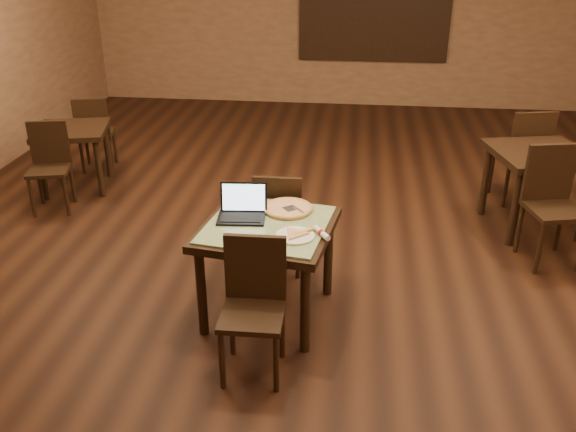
# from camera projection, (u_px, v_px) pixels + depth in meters

# --- Properties ---
(ground) EXTENTS (10.00, 10.00, 0.00)m
(ground) POSITION_uv_depth(u_px,v_px,m) (317.00, 245.00, 5.69)
(ground) COLOR black
(ground) RESTS_ON ground
(wall_back) EXTENTS (8.00, 0.02, 3.00)m
(wall_back) POSITION_uv_depth(u_px,v_px,m) (342.00, 10.00, 9.52)
(wall_back) COLOR #966D4C
(wall_back) RESTS_ON ground
(mural) EXTENTS (2.34, 0.05, 1.64)m
(mural) POSITION_uv_depth(u_px,v_px,m) (375.00, 7.00, 9.41)
(mural) COLOR #245387
(mural) RESTS_ON wall_back
(tiled_table) EXTENTS (1.05, 1.05, 0.76)m
(tiled_table) POSITION_uv_depth(u_px,v_px,m) (268.00, 236.00, 4.43)
(tiled_table) COLOR black
(tiled_table) RESTS_ON ground
(chair_main_near) EXTENTS (0.41, 0.41, 0.93)m
(chair_main_near) POSITION_uv_depth(u_px,v_px,m) (254.00, 299.00, 3.94)
(chair_main_near) COLOR black
(chair_main_near) RESTS_ON ground
(chair_main_far) EXTENTS (0.40, 0.40, 0.91)m
(chair_main_far) POSITION_uv_depth(u_px,v_px,m) (279.00, 217.00, 5.05)
(chair_main_far) COLOR black
(chair_main_far) RESTS_ON ground
(laptop) EXTENTS (0.36, 0.30, 0.24)m
(laptop) POSITION_uv_depth(u_px,v_px,m) (242.00, 208.00, 4.48)
(laptop) COLOR black
(laptop) RESTS_ON tiled_table
(plate) EXTENTS (0.27, 0.27, 0.01)m
(plate) POSITION_uv_depth(u_px,v_px,m) (295.00, 236.00, 4.20)
(plate) COLOR white
(plate) RESTS_ON tiled_table
(pizza_slice) EXTENTS (0.29, 0.29, 0.02)m
(pizza_slice) POSITION_uv_depth(u_px,v_px,m) (295.00, 234.00, 4.19)
(pizza_slice) COLOR #FAEAA7
(pizza_slice) RESTS_ON plate
(pizza_pan) EXTENTS (0.36, 0.36, 0.01)m
(pizza_pan) POSITION_uv_depth(u_px,v_px,m) (288.00, 210.00, 4.59)
(pizza_pan) COLOR silver
(pizza_pan) RESTS_ON tiled_table
(pizza_whole) EXTENTS (0.37, 0.37, 0.03)m
(pizza_whole) POSITION_uv_depth(u_px,v_px,m) (288.00, 208.00, 4.58)
(pizza_whole) COLOR #FAEAA7
(pizza_whole) RESTS_ON pizza_pan
(spatula) EXTENTS (0.22, 0.24, 0.01)m
(spatula) POSITION_uv_depth(u_px,v_px,m) (290.00, 208.00, 4.56)
(spatula) COLOR silver
(spatula) RESTS_ON pizza_whole
(napkin_roll) EXTENTS (0.13, 0.18, 0.04)m
(napkin_roll) POSITION_uv_depth(u_px,v_px,m) (322.00, 233.00, 4.21)
(napkin_roll) COLOR white
(napkin_roll) RESTS_ON tiled_table
(other_table_a) EXTENTS (1.02, 1.02, 0.79)m
(other_table_a) POSITION_uv_depth(u_px,v_px,m) (538.00, 164.00, 5.76)
(other_table_a) COLOR black
(other_table_a) RESTS_ON ground
(other_table_a_chair_near) EXTENTS (0.53, 0.53, 1.03)m
(other_table_a_chair_near) POSITION_uv_depth(u_px,v_px,m) (552.00, 198.00, 5.26)
(other_table_a_chair_near) COLOR black
(other_table_a_chair_near) RESTS_ON ground
(other_table_a_chair_far) EXTENTS (0.53, 0.53, 1.03)m
(other_table_a_chair_far) POSITION_uv_depth(u_px,v_px,m) (524.00, 151.00, 6.33)
(other_table_a_chair_far) COLOR black
(other_table_a_chair_far) RESTS_ON ground
(other_table_b) EXTENTS (0.90, 0.90, 0.70)m
(other_table_b) POSITION_uv_depth(u_px,v_px,m) (73.00, 138.00, 6.70)
(other_table_b) COLOR black
(other_table_b) RESTS_ON ground
(other_table_b_chair_near) EXTENTS (0.47, 0.47, 0.91)m
(other_table_b_chair_near) POSITION_uv_depth(u_px,v_px,m) (50.00, 161.00, 6.26)
(other_table_b_chair_near) COLOR black
(other_table_b_chair_near) RESTS_ON ground
(other_table_b_chair_far) EXTENTS (0.47, 0.47, 0.91)m
(other_table_b_chair_far) POSITION_uv_depth(u_px,v_px,m) (94.00, 130.00, 7.21)
(other_table_b_chair_far) COLOR black
(other_table_b_chair_far) RESTS_ON ground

